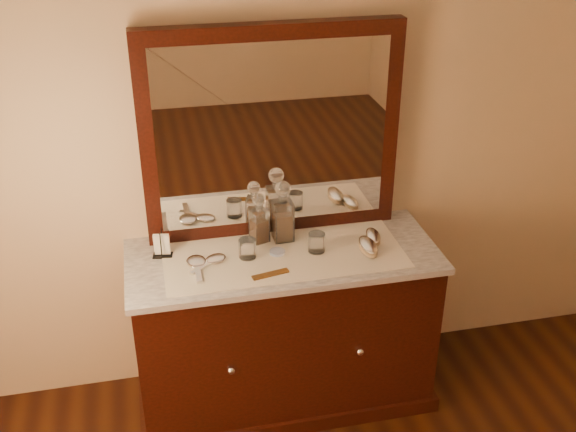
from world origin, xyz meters
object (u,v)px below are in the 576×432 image
Objects in this scene: dresser_cabinet at (284,330)px; brush_far at (373,237)px; napkin_rack at (162,246)px; decanter_left at (259,223)px; mirror_frame at (272,133)px; decanter_right at (283,217)px; hand_mirror_inner at (213,260)px; comb at (271,274)px; brush_near at (368,247)px; hand_mirror_outer at (196,264)px; pin_dish at (277,252)px.

brush_far reaches higher than dresser_cabinet.
napkin_rack is 0.46m from decanter_left.
mirror_frame is 0.40m from decanter_right.
napkin_rack reaches higher than hand_mirror_inner.
comb is 0.49m from brush_near.
brush_far is 0.67× the size of hand_mirror_outer.
napkin_rack is at bearing 153.39° from hand_mirror_inner.
dresser_cabinet is 8.28× the size of brush_near.
napkin_rack is 0.87× the size of brush_far.
mirror_frame is 5.23× the size of hand_mirror_outer.
dresser_cabinet is 5.66× the size of decanter_left.
napkin_rack is 0.19m from hand_mirror_outer.
mirror_frame reaches higher than pin_dish.
mirror_frame reaches higher than napkin_rack.
pin_dish is 0.30m from hand_mirror_inner.
mirror_frame is at bearing 66.01° from comb.
hand_mirror_outer is (-0.32, -0.16, -0.09)m from decanter_left.
mirror_frame is 0.42m from decanter_left.
decanter_left is (-0.09, -0.11, -0.40)m from mirror_frame.
brush_far is (0.98, -0.08, -0.03)m from napkin_rack.
decanter_right is 0.42m from brush_near.
mirror_frame is 0.64m from hand_mirror_inner.
hand_mirror_inner is at bearing -177.98° from brush_far.
pin_dish is 0.47m from brush_far.
comb is 0.68× the size of decanter_left.
decanter_right reaches higher than hand_mirror_inner.
hand_mirror_inner is at bearing -148.85° from decanter_left.
pin_dish is 0.53m from napkin_rack.
mirror_frame is at bearing 33.42° from hand_mirror_outer.
dresser_cabinet is at bearing 49.74° from comb.
comb is at bearing -25.76° from hand_mirror_outer.
napkin_rack reaches higher than comb.
brush_far is at bearing 8.14° from comb.
comb is at bearing -91.45° from decanter_left.
mirror_frame is at bearing 152.86° from brush_far.
decanter_left is at bearing 31.15° from hand_mirror_inner.
brush_far is (0.53, 0.19, 0.02)m from comb.
dresser_cabinet is 10.52× the size of napkin_rack.
brush_far is at bearing -4.78° from napkin_rack.
dresser_cabinet is at bearing -10.56° from napkin_rack.
decanter_left reaches higher than brush_far.
mirror_frame is 3.95× the size of decanter_right.
mirror_frame reaches higher than decanter_right.
mirror_frame reaches higher than hand_mirror_outer.
hand_mirror_outer is (-0.40, -0.27, -0.49)m from mirror_frame.
hand_mirror_inner is (-0.33, -0.01, 0.45)m from dresser_cabinet.
comb is 1.26× the size of napkin_rack.
hand_mirror_outer is at bearing -40.45° from napkin_rack.
decanter_right is at bearing 151.39° from brush_near.
comb is at bearing -111.75° from decanter_right.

